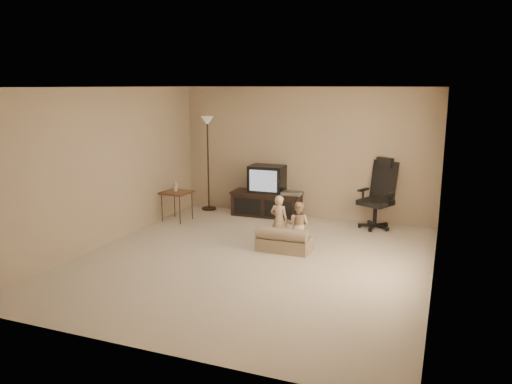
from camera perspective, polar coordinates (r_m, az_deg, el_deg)
floor at (r=7.42m, az=-0.38°, el=-7.80°), size 5.50×5.50×0.00m
room_shell at (r=7.05m, az=-0.40°, el=3.90°), size 5.50×5.50×5.50m
tv_stand at (r=9.78m, az=1.27°, el=-0.36°), size 1.41×0.55×1.00m
office_chair at (r=9.21m, az=13.77°, el=-1.24°), size 0.77×0.79×1.26m
side_table at (r=9.52m, az=-9.07°, el=-0.06°), size 0.55×0.55×0.76m
floor_lamp at (r=10.18m, az=-5.55°, el=5.69°), size 0.30×0.30×1.92m
child_sofa at (r=7.77m, az=3.14°, el=-5.64°), size 0.81×0.46×0.40m
toddler_left at (r=7.94m, az=2.66°, el=-3.31°), size 0.33×0.26×0.83m
toddler_right at (r=7.89m, az=4.84°, el=-3.75°), size 0.38×0.22×0.75m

